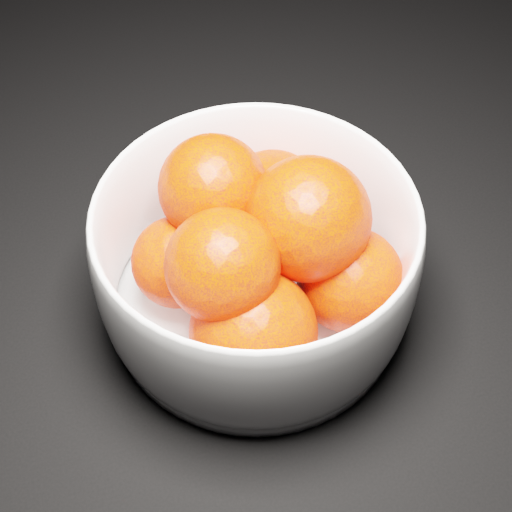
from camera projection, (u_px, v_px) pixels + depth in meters
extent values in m
cylinder|color=white|center=(256.00, 302.00, 0.56)|extent=(0.22, 0.22, 0.01)
sphere|color=#FE2402|center=(273.00, 201.00, 0.57)|extent=(0.08, 0.08, 0.08)
sphere|color=#FE2402|center=(178.00, 262.00, 0.53)|extent=(0.07, 0.07, 0.07)
sphere|color=#FE2402|center=(253.00, 332.00, 0.49)|extent=(0.09, 0.09, 0.09)
sphere|color=#FE2402|center=(350.00, 280.00, 0.52)|extent=(0.08, 0.08, 0.08)
sphere|color=#FE2402|center=(213.00, 188.00, 0.51)|extent=(0.08, 0.08, 0.08)
sphere|color=#FE2402|center=(223.00, 266.00, 0.47)|extent=(0.08, 0.08, 0.08)
sphere|color=#FE2402|center=(308.00, 219.00, 0.49)|extent=(0.09, 0.09, 0.09)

